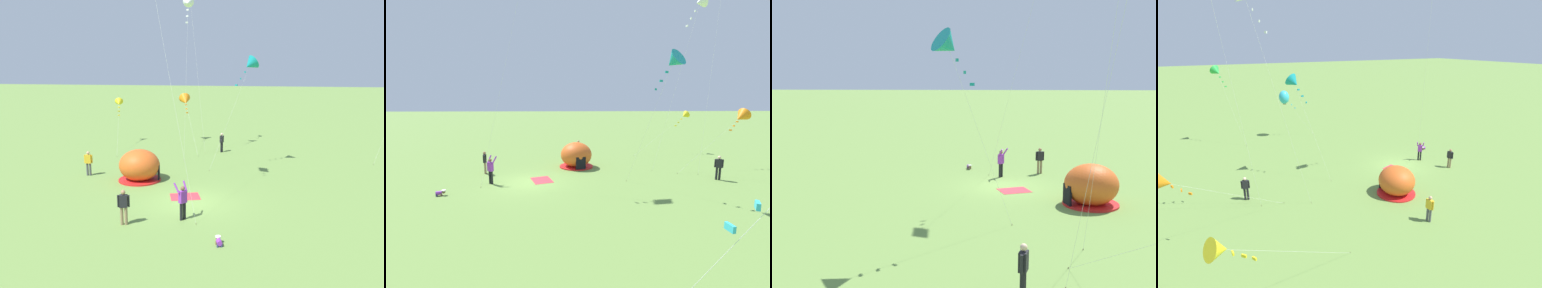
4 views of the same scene
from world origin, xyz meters
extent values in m
plane|color=olive|center=(0.00, 0.00, 0.00)|extent=(300.00, 300.00, 0.00)
ellipsoid|color=#D8591E|center=(-4.19, 3.45, 1.05)|extent=(2.70, 2.60, 2.10)
cylinder|color=red|center=(-4.19, 3.45, 0.05)|extent=(2.81, 2.81, 0.10)
cube|color=black|center=(-2.95, 3.76, 0.55)|extent=(0.31, 0.81, 1.10)
cube|color=#CC333D|center=(-0.51, 0.86, 0.01)|extent=(2.03, 1.79, 0.01)
cylinder|color=purple|center=(2.26, -4.88, 0.17)|extent=(0.31, 0.37, 0.22)
sphere|color=brown|center=(2.18, -4.64, 0.20)|extent=(0.19, 0.19, 0.19)
cylinder|color=white|center=(2.18, -4.64, 0.29)|extent=(0.24, 0.24, 0.06)
cylinder|color=brown|center=(2.12, -4.80, 0.09)|extent=(0.07, 0.07, 0.17)
cylinder|color=brown|center=(2.32, -4.74, 0.09)|extent=(0.07, 0.07, 0.17)
cylinder|color=navy|center=(2.22, -5.02, 0.07)|extent=(0.09, 0.09, 0.13)
cylinder|color=navy|center=(2.37, -4.97, 0.07)|extent=(0.09, 0.09, 0.13)
cylinder|color=black|center=(0.07, -2.54, 0.44)|extent=(0.15, 0.15, 0.88)
cylinder|color=black|center=(0.20, -2.39, 0.44)|extent=(0.15, 0.15, 0.88)
cube|color=purple|center=(0.14, -2.47, 1.18)|extent=(0.42, 0.45, 0.60)
sphere|color=brown|center=(0.14, -2.47, 1.61)|extent=(0.22, 0.22, 0.22)
cylinder|color=purple|center=(-0.15, -2.58, 1.64)|extent=(0.37, 0.26, 0.50)
cylinder|color=purple|center=(0.18, -2.16, 1.64)|extent=(0.32, 0.34, 0.50)
cylinder|color=#8C7251|center=(-2.57, -3.64, 0.44)|extent=(0.15, 0.15, 0.88)
cylinder|color=#8C7251|center=(-2.37, -3.59, 0.44)|extent=(0.15, 0.15, 0.88)
cube|color=black|center=(-2.47, -3.62, 1.18)|extent=(0.43, 0.32, 0.60)
sphere|color=#9E7051|center=(-2.47, -3.62, 1.61)|extent=(0.22, 0.22, 0.22)
cylinder|color=black|center=(-2.72, -3.67, 1.18)|extent=(0.09, 0.09, 0.58)
cylinder|color=black|center=(-2.23, -3.56, 1.18)|extent=(0.09, 0.09, 0.58)
cylinder|color=black|center=(0.09, 13.34, 0.44)|extent=(0.15, 0.15, 0.88)
cylinder|color=black|center=(0.03, 13.15, 0.44)|extent=(0.15, 0.15, 0.88)
cube|color=black|center=(0.06, 13.25, 1.18)|extent=(0.34, 0.43, 0.60)
sphere|color=beige|center=(0.06, 13.25, 1.61)|extent=(0.22, 0.22, 0.22)
cylinder|color=black|center=(0.13, 13.48, 1.18)|extent=(0.09, 0.09, 0.58)
cylinder|color=black|center=(-0.02, 13.01, 1.18)|extent=(0.09, 0.09, 0.58)
cylinder|color=silver|center=(-2.96, 14.33, 2.10)|extent=(2.58, 6.47, 4.20)
cylinder|color=brown|center=(-1.67, 11.10, 0.03)|extent=(0.03, 0.03, 0.06)
cylinder|color=silver|center=(-2.29, 13.52, 7.65)|extent=(1.95, 1.95, 15.29)
cylinder|color=brown|center=(-1.32, 12.55, 0.03)|extent=(0.03, 0.03, 0.06)
cylinder|color=silver|center=(-2.69, 11.00, 6.36)|extent=(0.32, 3.15, 12.73)
cylinder|color=brown|center=(-2.54, 9.43, 0.03)|extent=(0.03, 0.03, 0.06)
cylinder|color=silver|center=(-0.87, -1.47, 7.69)|extent=(3.54, 2.92, 15.38)
cylinder|color=brown|center=(0.89, -2.92, 0.03)|extent=(0.03, 0.03, 0.06)
cylinder|color=silver|center=(1.30, 7.64, 3.82)|extent=(2.65, 1.77, 7.64)
cylinder|color=brown|center=(-0.03, 6.75, 0.03)|extent=(0.03, 0.03, 0.06)
cone|color=teal|center=(2.62, 8.52, 7.63)|extent=(1.59, 1.55, 1.29)
cube|color=teal|center=(2.28, 8.29, 7.09)|extent=(0.13, 0.21, 0.12)
cube|color=teal|center=(1.99, 8.10, 6.62)|extent=(0.11, 0.21, 0.12)
cube|color=teal|center=(1.71, 7.91, 6.16)|extent=(0.20, 0.17, 0.12)
camera|label=1|loc=(4.09, -19.36, 7.27)|focal=35.00mm
camera|label=2|loc=(16.97, 2.45, 5.36)|focal=24.00mm
camera|label=3|loc=(1.24, 25.67, 6.60)|focal=42.00mm
camera|label=4|loc=(-19.87, 15.74, 10.46)|focal=28.00mm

